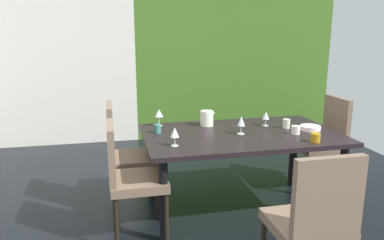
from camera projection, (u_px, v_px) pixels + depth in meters
The scene contains 18 objects.
ground_plane at pixel (170, 236), 3.06m from camera, with size 6.25×5.85×0.02m, color black.
back_panel_interior at pixel (21, 51), 5.13m from camera, with size 3.11×0.10×2.70m, color silver.
garden_window_panel at pixel (237, 49), 5.80m from camera, with size 3.15×0.10×2.70m, color #3C6520.
dining_table at pixel (241, 141), 3.39m from camera, with size 1.75×1.06×0.73m.
chair_right_far at pixel (325, 138), 3.89m from camera, with size 0.44×0.44×0.96m.
chair_left_far at pixel (124, 151), 3.45m from camera, with size 0.45×0.44×0.99m.
chair_left_near at pixel (128, 174), 2.93m from camera, with size 0.45×0.44×0.94m.
chair_head_near at pixel (314, 219), 2.20m from camera, with size 0.44×0.44×0.97m.
wine_glass_left at pixel (159, 113), 3.58m from camera, with size 0.08×0.08×0.16m.
wine_glass_front at pixel (175, 133), 2.96m from camera, with size 0.07×0.07×0.15m.
wine_glass_west at pixel (266, 116), 3.59m from camera, with size 0.07×0.07×0.14m.
wine_glass_south at pixel (241, 122), 3.30m from camera, with size 0.07×0.07×0.16m.
serving_bowl_center at pixel (310, 128), 3.45m from camera, with size 0.19×0.19×0.04m, color white.
cup_corner at pixel (315, 138), 3.08m from camera, with size 0.08×0.08×0.07m, color #B58014.
cup_rear at pixel (286, 124), 3.52m from camera, with size 0.07×0.07×0.09m, color beige.
cup_right at pixel (157, 129), 3.35m from camera, with size 0.06×0.06×0.08m, color #347A6E.
cup_north at pixel (296, 130), 3.32m from camera, with size 0.08×0.08×0.07m, color white.
pitcher_east at pixel (207, 118), 3.60m from camera, with size 0.14×0.12×0.15m.
Camera 1 is at (-0.43, -2.72, 1.63)m, focal length 35.00 mm.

